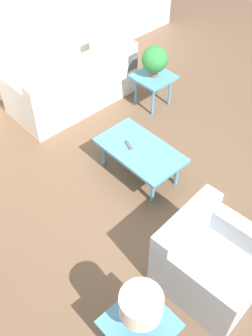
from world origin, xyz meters
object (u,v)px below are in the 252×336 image
(coffee_table, at_px, (140,152))
(sofa, at_px, (74,86))
(side_table_lamp, at_px, (140,327))
(potted_plant, at_px, (155,60))
(side_table_plant, at_px, (153,80))
(table_lamp, at_px, (141,306))
(armchair, at_px, (209,262))

(coffee_table, bearing_deg, sofa, -10.51)
(side_table_lamp, relative_size, potted_plant, 1.16)
(side_table_plant, height_order, table_lamp, table_lamp)
(side_table_plant, bearing_deg, side_table_lamp, 132.61)
(coffee_table, distance_m, side_table_plant, 1.49)
(armchair, xyz_separation_m, coffee_table, (1.52, -0.54, 0.07))
(armchair, relative_size, side_table_lamp, 1.82)
(potted_plant, relative_size, table_lamp, 1.00)
(armchair, distance_m, side_table_plant, 2.98)
(side_table_lamp, bearing_deg, coffee_table, -44.32)
(side_table_lamp, relative_size, table_lamp, 1.16)
(armchair, height_order, potted_plant, potted_plant)
(potted_plant, distance_m, table_lamp, 3.64)
(coffee_table, height_order, side_table_plant, side_table_plant)
(sofa, distance_m, side_table_lamp, 3.78)
(coffee_table, relative_size, side_table_lamp, 2.03)
(table_lamp, bearing_deg, side_table_plant, -47.39)
(sofa, distance_m, table_lamp, 3.81)
(potted_plant, xyz_separation_m, table_lamp, (-2.47, 2.68, 0.05))
(coffee_table, distance_m, side_table_lamp, 2.16)
(sofa, distance_m, coffee_table, 1.79)
(coffee_table, relative_size, potted_plant, 2.36)
(table_lamp, bearing_deg, side_table_lamp, 0.00)
(sofa, xyz_separation_m, armchair, (-3.27, 0.86, 0.01))
(side_table_lamp, xyz_separation_m, table_lamp, (0.00, 0.00, 0.39))
(side_table_lamp, bearing_deg, table_lamp, 0.00)
(armchair, height_order, coffee_table, armchair)
(coffee_table, xyz_separation_m, table_lamp, (-1.55, 1.51, 0.45))
(armchair, bearing_deg, side_table_lamp, 177.56)
(armchair, bearing_deg, coffee_table, 66.34)
(side_table_plant, bearing_deg, sofa, 45.32)
(armchair, height_order, table_lamp, table_lamp)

